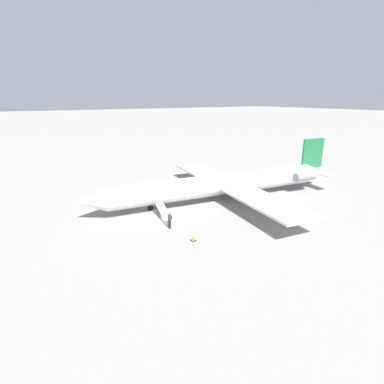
# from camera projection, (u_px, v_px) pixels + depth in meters

# --- Properties ---
(ground_plane) EXTENTS (600.00, 600.00, 0.00)m
(ground_plane) POSITION_uv_depth(u_px,v_px,m) (219.00, 200.00, 38.80)
(ground_plane) COLOR gray
(airplane_main) EXTENTS (35.06, 27.02, 7.06)m
(airplane_main) POSITION_uv_depth(u_px,v_px,m) (227.00, 183.00, 38.56)
(airplane_main) COLOR silver
(airplane_main) RESTS_ON ground
(boarding_stairs) EXTENTS (1.53, 4.12, 1.74)m
(boarding_stairs) POSITION_uv_depth(u_px,v_px,m) (167.00, 218.00, 31.94)
(boarding_stairs) COLOR silver
(boarding_stairs) RESTS_ON ground
(passenger) EXTENTS (0.37, 0.56, 1.74)m
(passenger) POSITION_uv_depth(u_px,v_px,m) (170.00, 219.00, 30.07)
(passenger) COLOR #23232D
(passenger) RESTS_ON ground
(traffic_cone_near_stairs) EXTENTS (0.47, 0.47, 0.51)m
(traffic_cone_near_stairs) POSITION_uv_depth(u_px,v_px,m) (193.00, 238.00, 27.72)
(traffic_cone_near_stairs) COLOR black
(traffic_cone_near_stairs) RESTS_ON ground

